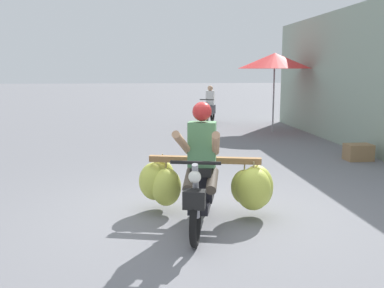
{
  "coord_description": "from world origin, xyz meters",
  "views": [
    {
      "loc": [
        -0.69,
        -5.56,
        1.96
      ],
      "look_at": [
        0.01,
        0.62,
        0.9
      ],
      "focal_mm": 40.64,
      "sensor_mm": 36.0,
      "label": 1
    }
  ],
  "objects_px": {
    "motorbike_distant_ahead_left": "(210,108)",
    "market_umbrella_near_shop": "(275,61)",
    "motorbike_main_loaded": "(206,182)",
    "produce_crate": "(358,152)"
  },
  "relations": [
    {
      "from": "motorbike_main_loaded",
      "to": "produce_crate",
      "type": "distance_m",
      "value": 5.14
    },
    {
      "from": "motorbike_distant_ahead_left",
      "to": "motorbike_main_loaded",
      "type": "bearing_deg",
      "value": -99.1
    },
    {
      "from": "motorbike_main_loaded",
      "to": "motorbike_distant_ahead_left",
      "type": "xyz_separation_m",
      "value": [
        1.65,
        10.31,
        0.07
      ]
    },
    {
      "from": "motorbike_main_loaded",
      "to": "produce_crate",
      "type": "height_order",
      "value": "motorbike_main_loaded"
    },
    {
      "from": "motorbike_distant_ahead_left",
      "to": "market_umbrella_near_shop",
      "type": "relative_size",
      "value": 0.62
    },
    {
      "from": "motorbike_distant_ahead_left",
      "to": "market_umbrella_near_shop",
      "type": "height_order",
      "value": "market_umbrella_near_shop"
    },
    {
      "from": "market_umbrella_near_shop",
      "to": "produce_crate",
      "type": "xyz_separation_m",
      "value": [
        0.55,
        -4.57,
        -2.06
      ]
    },
    {
      "from": "market_umbrella_near_shop",
      "to": "produce_crate",
      "type": "bearing_deg",
      "value": -83.08
    },
    {
      "from": "produce_crate",
      "to": "market_umbrella_near_shop",
      "type": "bearing_deg",
      "value": 96.92
    },
    {
      "from": "motorbike_main_loaded",
      "to": "market_umbrella_near_shop",
      "type": "height_order",
      "value": "market_umbrella_near_shop"
    }
  ]
}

